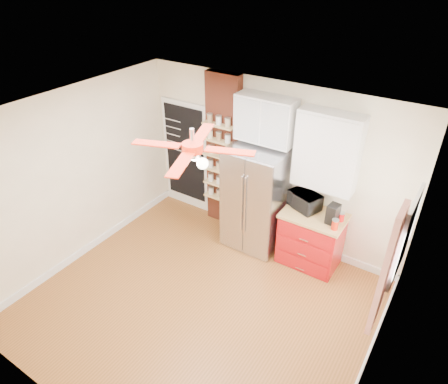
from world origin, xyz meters
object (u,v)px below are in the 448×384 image
Objects in this scene: canister_left at (335,225)px; pantry_jar_oats at (212,149)px; fridge at (256,199)px; toaster_oven at (304,201)px; coffee_maker at (333,214)px; red_cabinet at (311,239)px; ceiling_fan at (193,148)px.

pantry_jar_oats reaches higher than canister_left.
fridge reaches higher than toaster_oven.
fridge is 1.12m from pantry_jar_oats.
coffee_maker is 2.49× the size of pantry_jar_oats.
red_cabinet is 2.16m from pantry_jar_oats.
ceiling_fan is 2.37m from toaster_oven.
red_cabinet is at bearing 61.29° from ceiling_fan.
red_cabinet is at bearing -3.50° from pantry_jar_oats.
toaster_oven reaches higher than red_cabinet.
coffee_maker is 2.24m from pantry_jar_oats.
fridge is 14.63× the size of pantry_jar_oats.
coffee_maker is at bearing 53.79° from ceiling_fan.
red_cabinet is at bearing 2.95° from fridge.
red_cabinet is at bearing 154.84° from canister_left.
canister_left is (0.58, -0.27, -0.06)m from toaster_oven.
ceiling_fan is at bearing -90.58° from toaster_oven.
fridge is at bearing -9.97° from pantry_jar_oats.
red_cabinet is 3.16× the size of coffee_maker.
fridge is 0.79m from toaster_oven.
red_cabinet is 0.62m from toaster_oven.
red_cabinet is 0.66m from canister_left.
pantry_jar_oats is (-2.21, 0.16, 0.38)m from coffee_maker.
fridge is 2.25m from ceiling_fan.
fridge reaches higher than canister_left.
pantry_jar_oats is at bearing 119.22° from ceiling_fan.
toaster_oven is 0.64m from canister_left.
coffee_maker reaches higher than toaster_oven.
fridge is 5.88× the size of coffee_maker.
canister_left reaches higher than red_cabinet.
canister_left is at bearing 49.42° from ceiling_fan.
coffee_maker is (0.28, -0.04, 0.60)m from red_cabinet.
toaster_oven is 3.91× the size of pantry_jar_oats.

